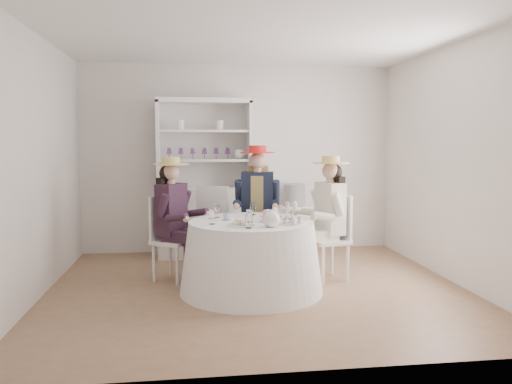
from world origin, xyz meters
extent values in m
plane|color=brown|center=(0.00, 0.00, 0.00)|extent=(4.50, 4.50, 0.00)
plane|color=white|center=(0.00, 0.00, 2.70)|extent=(4.50, 4.50, 0.00)
plane|color=silver|center=(0.00, 2.00, 1.35)|extent=(4.50, 0.00, 4.50)
plane|color=silver|center=(0.00, -2.00, 1.35)|extent=(4.50, 0.00, 4.50)
plane|color=silver|center=(-2.25, 0.00, 1.35)|extent=(0.00, 4.50, 4.50)
plane|color=silver|center=(2.25, 0.00, 1.35)|extent=(0.00, 4.50, 4.50)
cone|color=white|center=(-0.07, -0.08, 0.37)|extent=(1.52, 1.52, 0.74)
cylinder|color=white|center=(-0.07, -0.08, 0.75)|extent=(1.32, 1.32, 0.02)
cube|color=silver|center=(-0.51, 1.68, 0.48)|extent=(1.36, 0.71, 0.97)
cube|color=silver|center=(-0.51, 1.90, 1.56)|extent=(1.28, 0.28, 1.18)
cube|color=silver|center=(-0.51, 1.68, 2.15)|extent=(1.36, 0.71, 0.06)
cube|color=silver|center=(-1.13, 1.68, 1.56)|extent=(0.13, 0.48, 1.18)
cube|color=silver|center=(0.11, 1.68, 1.56)|extent=(0.13, 0.48, 1.18)
cube|color=silver|center=(-0.51, 1.68, 1.34)|extent=(1.26, 0.64, 0.03)
cube|color=silver|center=(-0.51, 1.68, 1.74)|extent=(1.26, 0.64, 0.03)
sphere|color=white|center=(-0.03, 1.68, 1.43)|extent=(0.15, 0.15, 0.15)
cube|color=silver|center=(0.77, 1.75, 0.34)|extent=(0.57, 0.57, 0.68)
cylinder|color=black|center=(0.77, 1.75, 0.83)|extent=(0.34, 0.34, 0.32)
cube|color=silver|center=(-0.91, 0.46, 0.45)|extent=(0.56, 0.56, 0.04)
cylinder|color=silver|center=(-0.87, 0.23, 0.22)|extent=(0.04, 0.04, 0.44)
cylinder|color=silver|center=(-0.69, 0.50, 0.22)|extent=(0.04, 0.04, 0.44)
cylinder|color=silver|center=(-1.13, 0.41, 0.22)|extent=(0.04, 0.04, 0.44)
cylinder|color=silver|center=(-0.95, 0.68, 0.22)|extent=(0.04, 0.04, 0.44)
cube|color=silver|center=(-1.06, 0.56, 0.73)|extent=(0.24, 0.33, 0.50)
cube|color=black|center=(-0.93, 0.47, 0.83)|extent=(0.37, 0.41, 0.59)
cube|color=black|center=(-0.86, 0.31, 0.53)|extent=(0.36, 0.30, 0.12)
cylinder|color=black|center=(-0.74, 0.23, 0.23)|extent=(0.10, 0.10, 0.46)
cylinder|color=black|center=(-1.01, 0.27, 0.90)|extent=(0.20, 0.17, 0.28)
cube|color=black|center=(-0.76, 0.46, 0.53)|extent=(0.36, 0.30, 0.12)
cylinder|color=black|center=(-0.64, 0.39, 0.23)|extent=(0.10, 0.10, 0.46)
cylinder|color=black|center=(-0.78, 0.62, 0.90)|extent=(0.20, 0.17, 0.28)
cylinder|color=#D8A889|center=(-0.93, 0.47, 1.14)|extent=(0.09, 0.09, 0.08)
sphere|color=#D8A889|center=(-0.93, 0.47, 1.25)|extent=(0.19, 0.19, 0.19)
sphere|color=black|center=(-0.96, 0.49, 1.24)|extent=(0.19, 0.19, 0.19)
cube|color=black|center=(-0.99, 0.51, 1.00)|extent=(0.20, 0.25, 0.38)
cylinder|color=tan|center=(-0.93, 0.47, 1.34)|extent=(0.40, 0.40, 0.01)
cylinder|color=tan|center=(-0.93, 0.47, 1.38)|extent=(0.20, 0.20, 0.08)
cube|color=silver|center=(0.12, 0.89, 0.49)|extent=(0.51, 0.51, 0.04)
cylinder|color=silver|center=(-0.08, 0.75, 0.24)|extent=(0.04, 0.04, 0.48)
cylinder|color=silver|center=(0.26, 0.69, 0.24)|extent=(0.04, 0.04, 0.48)
cylinder|color=silver|center=(-0.02, 1.10, 0.24)|extent=(0.04, 0.04, 0.48)
cylinder|color=silver|center=(0.33, 1.03, 0.24)|extent=(0.04, 0.04, 0.48)
cube|color=silver|center=(0.16, 1.09, 0.79)|extent=(0.42, 0.11, 0.55)
cube|color=black|center=(0.13, 0.92, 0.90)|extent=(0.43, 0.29, 0.64)
cube|color=tan|center=(0.13, 0.92, 0.90)|extent=(0.20, 0.27, 0.55)
cube|color=black|center=(0.00, 0.78, 0.58)|extent=(0.21, 0.39, 0.13)
cylinder|color=black|center=(-0.03, 0.63, 0.25)|extent=(0.11, 0.11, 0.51)
cylinder|color=black|center=(-0.10, 0.91, 0.98)|extent=(0.13, 0.21, 0.30)
cube|color=black|center=(0.20, 0.75, 0.58)|extent=(0.21, 0.39, 0.13)
cylinder|color=black|center=(0.17, 0.59, 0.25)|extent=(0.11, 0.11, 0.51)
cylinder|color=black|center=(0.34, 0.83, 0.98)|extent=(0.13, 0.21, 0.30)
cylinder|color=#D8A889|center=(0.13, 0.92, 1.24)|extent=(0.10, 0.10, 0.09)
sphere|color=#D8A889|center=(0.13, 0.92, 1.36)|extent=(0.21, 0.21, 0.21)
sphere|color=tan|center=(0.14, 0.96, 1.35)|extent=(0.21, 0.21, 0.21)
cube|color=tan|center=(0.14, 1.00, 1.09)|extent=(0.28, 0.14, 0.42)
cylinder|color=red|center=(0.13, 0.92, 1.46)|extent=(0.44, 0.44, 0.01)
cylinder|color=red|center=(0.13, 0.92, 1.51)|extent=(0.22, 0.22, 0.09)
cube|color=silver|center=(0.86, 0.25, 0.46)|extent=(0.51, 0.51, 0.04)
cylinder|color=silver|center=(0.66, 0.36, 0.22)|extent=(0.04, 0.04, 0.45)
cylinder|color=silver|center=(0.75, 0.05, 0.22)|extent=(0.04, 0.04, 0.45)
cylinder|color=silver|center=(0.97, 0.46, 0.22)|extent=(0.04, 0.04, 0.45)
cylinder|color=silver|center=(1.06, 0.14, 0.22)|extent=(0.04, 0.04, 0.45)
cube|color=silver|center=(1.04, 0.31, 0.73)|extent=(0.14, 0.38, 0.51)
cube|color=#EBE7CC|center=(0.88, 0.26, 0.84)|extent=(0.30, 0.41, 0.59)
cube|color=#EBE7CC|center=(0.72, 0.31, 0.54)|extent=(0.37, 0.23, 0.12)
cylinder|color=#EBE7CC|center=(0.58, 0.26, 0.23)|extent=(0.10, 0.10, 0.47)
cylinder|color=#EBE7CC|center=(0.78, 0.45, 0.91)|extent=(0.20, 0.14, 0.28)
cube|color=#EBE7CC|center=(0.77, 0.13, 0.54)|extent=(0.37, 0.23, 0.12)
cylinder|color=#EBE7CC|center=(0.63, 0.09, 0.23)|extent=(0.10, 0.10, 0.47)
cylinder|color=#EBE7CC|center=(0.90, 0.05, 0.91)|extent=(0.20, 0.14, 0.28)
cylinder|color=#D8A889|center=(0.88, 0.26, 1.15)|extent=(0.09, 0.09, 0.08)
sphere|color=#D8A889|center=(0.88, 0.26, 1.26)|extent=(0.19, 0.19, 0.19)
sphere|color=black|center=(0.92, 0.27, 1.25)|extent=(0.19, 0.19, 0.19)
cube|color=black|center=(0.96, 0.28, 1.01)|extent=(0.15, 0.26, 0.39)
cylinder|color=tan|center=(0.88, 0.26, 1.35)|extent=(0.41, 0.41, 0.01)
cylinder|color=tan|center=(0.88, 0.26, 1.40)|extent=(0.20, 0.20, 0.08)
cube|color=silver|center=(-0.38, 1.03, 0.49)|extent=(0.56, 0.56, 0.04)
cylinder|color=silver|center=(-0.15, 1.13, 0.24)|extent=(0.04, 0.04, 0.48)
cylinder|color=silver|center=(-0.48, 1.26, 0.24)|extent=(0.04, 0.04, 0.48)
cylinder|color=silver|center=(-0.27, 0.81, 0.24)|extent=(0.04, 0.04, 0.48)
cylinder|color=silver|center=(-0.60, 0.93, 0.24)|extent=(0.04, 0.04, 0.48)
cube|color=silver|center=(-0.44, 0.85, 0.78)|extent=(0.40, 0.18, 0.54)
imported|color=white|center=(-0.33, -0.01, 0.79)|extent=(0.10, 0.10, 0.06)
imported|color=white|center=(-0.06, 0.23, 0.79)|extent=(0.09, 0.09, 0.07)
imported|color=white|center=(0.17, 0.09, 0.80)|extent=(0.12, 0.12, 0.08)
imported|color=white|center=(0.12, -0.15, 0.79)|extent=(0.21, 0.21, 0.05)
sphere|color=pink|center=(0.19, -0.12, 0.84)|extent=(0.06, 0.06, 0.06)
sphere|color=white|center=(0.18, -0.09, 0.84)|extent=(0.06, 0.06, 0.06)
sphere|color=pink|center=(0.15, -0.07, 0.84)|extent=(0.06, 0.06, 0.06)
sphere|color=white|center=(0.11, -0.07, 0.84)|extent=(0.06, 0.06, 0.06)
sphere|color=pink|center=(0.09, -0.09, 0.84)|extent=(0.06, 0.06, 0.06)
sphere|color=white|center=(0.08, -0.12, 0.84)|extent=(0.06, 0.06, 0.06)
sphere|color=pink|center=(0.09, -0.15, 0.84)|extent=(0.06, 0.06, 0.06)
sphere|color=white|center=(0.11, -0.17, 0.84)|extent=(0.06, 0.06, 0.06)
sphere|color=pink|center=(0.15, -0.17, 0.84)|extent=(0.06, 0.06, 0.06)
sphere|color=white|center=(0.18, -0.15, 0.84)|extent=(0.06, 0.06, 0.06)
sphere|color=white|center=(0.08, -0.47, 0.84)|extent=(0.17, 0.17, 0.17)
cylinder|color=white|center=(0.18, -0.47, 0.85)|extent=(0.10, 0.03, 0.08)
cylinder|color=white|center=(0.08, -0.47, 0.92)|extent=(0.04, 0.04, 0.02)
cylinder|color=white|center=(-0.21, -0.37, 0.77)|extent=(0.28, 0.28, 0.01)
cube|color=beige|center=(-0.27, -0.39, 0.79)|extent=(0.06, 0.04, 0.03)
cube|color=beige|center=(-0.21, -0.37, 0.80)|extent=(0.07, 0.06, 0.03)
cube|color=beige|center=(-0.16, -0.35, 0.79)|extent=(0.08, 0.07, 0.03)
cube|color=beige|center=(-0.23, -0.33, 0.80)|extent=(0.08, 0.08, 0.03)
cube|color=beige|center=(-0.18, -0.41, 0.79)|extent=(0.07, 0.08, 0.03)
cylinder|color=white|center=(0.31, -0.33, 0.77)|extent=(0.24, 0.24, 0.01)
cylinder|color=white|center=(0.31, -0.33, 0.84)|extent=(0.02, 0.02, 0.16)
cylinder|color=white|center=(0.31, -0.33, 0.92)|extent=(0.18, 0.18, 0.01)
camera|label=1|loc=(-0.71, -5.26, 1.59)|focal=35.00mm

